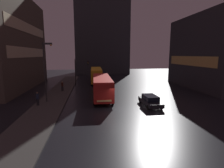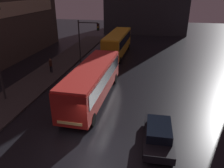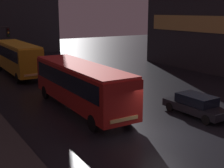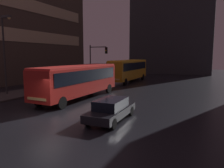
% 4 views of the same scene
% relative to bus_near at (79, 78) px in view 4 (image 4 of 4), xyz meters
% --- Properties ---
extents(ground_plane, '(120.00, 120.00, 0.00)m').
position_rel_bus_near_xyz_m(ground_plane, '(1.83, -6.71, -1.99)').
color(ground_plane, black).
extents(sidewalk_left, '(4.00, 48.00, 0.15)m').
position_rel_bus_near_xyz_m(sidewalk_left, '(-7.17, 3.29, -1.91)').
color(sidewalk_left, '#3D3A38').
rests_on(sidewalk_left, ground).
extents(building_left_tower, '(10.07, 23.82, 17.66)m').
position_rel_bus_near_xyz_m(building_left_tower, '(-18.23, 10.10, 6.84)').
color(building_left_tower, '#4C4238').
rests_on(building_left_tower, ground).
extents(building_far_backdrop, '(18.07, 12.00, 29.88)m').
position_rel_bus_near_xyz_m(building_far_backdrop, '(2.58, 37.28, 12.95)').
color(building_far_backdrop, '#2D2D33').
rests_on(building_far_backdrop, ground).
extents(bus_near, '(2.84, 11.09, 3.22)m').
position_rel_bus_near_xyz_m(bus_near, '(0.00, 0.00, 0.00)').
color(bus_near, '#AD1E19').
rests_on(bus_near, ground).
extents(bus_far, '(2.63, 10.78, 3.45)m').
position_rel_bus_near_xyz_m(bus_far, '(-0.32, 14.58, 0.13)').
color(bus_far, orange).
rests_on(bus_far, ground).
extents(car_taxi, '(1.97, 4.61, 1.40)m').
position_rel_bus_near_xyz_m(car_taxi, '(5.91, -5.20, -1.26)').
color(car_taxi, black).
rests_on(car_taxi, ground).
extents(pedestrian_near, '(0.51, 0.51, 1.70)m').
position_rel_bus_near_xyz_m(pedestrian_near, '(-6.77, 5.44, -0.84)').
color(pedestrian_near, black).
rests_on(pedestrian_near, sidewalk_left).
extents(traffic_light_main, '(2.87, 0.35, 5.68)m').
position_rel_bus_near_xyz_m(traffic_light_main, '(-3.78, 10.39, 1.85)').
color(traffic_light_main, '#2D2D2D').
rests_on(traffic_light_main, ground).
extents(street_lamp_sidewalk, '(1.25, 0.36, 8.03)m').
position_rel_bus_near_xyz_m(street_lamp_sidewalk, '(-7.63, -1.77, 3.44)').
color(street_lamp_sidewalk, '#2D2D2D').
rests_on(street_lamp_sidewalk, sidewalk_left).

